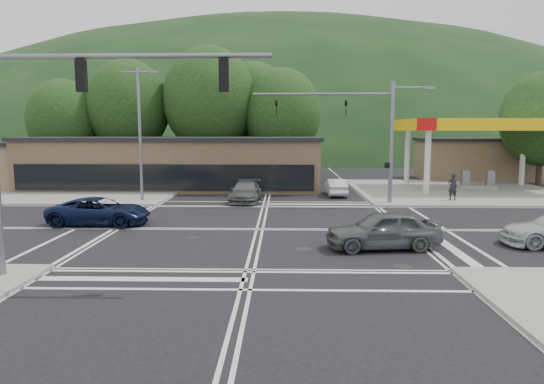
{
  "coord_description": "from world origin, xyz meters",
  "views": [
    {
      "loc": [
        1.16,
        -23.62,
        4.92
      ],
      "look_at": [
        0.53,
        3.67,
        1.4
      ],
      "focal_mm": 32.0,
      "sensor_mm": 36.0,
      "label": 1
    }
  ],
  "objects_px": {
    "car_queue_b": "(293,179)",
    "pedestrian": "(453,187)",
    "car_queue_a": "(336,187)",
    "car_blue_west": "(100,211)",
    "car_northbound": "(246,192)",
    "car_grey_center": "(383,230)"
  },
  "relations": [
    {
      "from": "car_northbound",
      "to": "pedestrian",
      "type": "distance_m",
      "value": 14.1
    },
    {
      "from": "car_grey_center",
      "to": "car_queue_a",
      "type": "bearing_deg",
      "value": 173.32
    },
    {
      "from": "car_queue_b",
      "to": "pedestrian",
      "type": "height_order",
      "value": "pedestrian"
    },
    {
      "from": "car_northbound",
      "to": "car_queue_b",
      "type": "bearing_deg",
      "value": 68.94
    },
    {
      "from": "car_blue_west",
      "to": "car_northbound",
      "type": "distance_m",
      "value": 10.84
    },
    {
      "from": "car_queue_b",
      "to": "car_northbound",
      "type": "distance_m",
      "value": 8.58
    },
    {
      "from": "car_blue_west",
      "to": "car_queue_b",
      "type": "xyz_separation_m",
      "value": [
        10.36,
        16.18,
        0.04
      ]
    },
    {
      "from": "pedestrian",
      "to": "car_queue_a",
      "type": "bearing_deg",
      "value": -33.34
    },
    {
      "from": "car_queue_b",
      "to": "car_queue_a",
      "type": "bearing_deg",
      "value": 121.26
    },
    {
      "from": "car_queue_b",
      "to": "car_northbound",
      "type": "bearing_deg",
      "value": 63.38
    },
    {
      "from": "car_grey_center",
      "to": "car_northbound",
      "type": "distance_m",
      "value": 14.7
    },
    {
      "from": "car_queue_b",
      "to": "car_northbound",
      "type": "xyz_separation_m",
      "value": [
        -3.4,
        -7.87,
        -0.06
      ]
    },
    {
      "from": "car_blue_west",
      "to": "car_northbound",
      "type": "xyz_separation_m",
      "value": [
        6.96,
        8.31,
        -0.02
      ]
    },
    {
      "from": "car_blue_west",
      "to": "car_grey_center",
      "type": "relative_size",
      "value": 1.1
    },
    {
      "from": "car_queue_b",
      "to": "car_northbound",
      "type": "height_order",
      "value": "car_queue_b"
    },
    {
      "from": "car_northbound",
      "to": "pedestrian",
      "type": "xyz_separation_m",
      "value": [
        14.09,
        0.07,
        0.37
      ]
    },
    {
      "from": "car_queue_a",
      "to": "car_queue_b",
      "type": "bearing_deg",
      "value": -56.5
    },
    {
      "from": "car_queue_b",
      "to": "pedestrian",
      "type": "bearing_deg",
      "value": 140.61
    },
    {
      "from": "car_queue_a",
      "to": "car_blue_west",
      "type": "bearing_deg",
      "value": 39.8
    },
    {
      "from": "car_blue_west",
      "to": "car_queue_b",
      "type": "height_order",
      "value": "car_queue_b"
    },
    {
      "from": "car_grey_center",
      "to": "car_queue_a",
      "type": "height_order",
      "value": "car_grey_center"
    },
    {
      "from": "car_grey_center",
      "to": "car_northbound",
      "type": "height_order",
      "value": "car_grey_center"
    }
  ]
}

